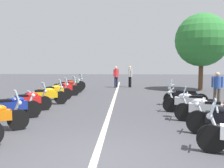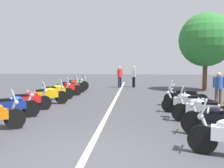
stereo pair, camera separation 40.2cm
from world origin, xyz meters
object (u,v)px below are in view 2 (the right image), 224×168
object	(u,v)px
motorcycle_right_row_1	(222,121)
motorcycle_right_row_4	(185,97)
motorcycle_left_row_4	(47,95)
roadside_tree_0	(206,40)
bystander_2	(120,75)
motorcycle_right_row_3	(188,102)
motorcycle_left_row_5	(56,91)
motorcycle_left_row_7	(71,86)
motorcycle_left_row_2	(11,106)
bystander_3	(134,75)
motorcycle_left_row_6	(66,88)
bystander_1	(219,86)
motorcycle_right_row_2	(202,109)
traffic_cone_1	(42,92)
motorcycle_left_row_8	(75,84)
motorcycle_left_row_3	(28,100)
traffic_cone_0	(224,107)

from	to	relation	value
motorcycle_right_row_1	motorcycle_right_row_4	distance (m)	4.77
motorcycle_left_row_4	roadside_tree_0	xyz separation A→B (m)	(6.98, -9.28, 3.19)
bystander_2	motorcycle_right_row_3	bearing A→B (deg)	158.98
motorcycle_right_row_3	motorcycle_right_row_4	distance (m)	1.60
motorcycle_left_row_5	motorcycle_left_row_7	world-z (taller)	motorcycle_left_row_5
motorcycle_left_row_2	motorcycle_left_row_7	distance (m)	7.77
bystander_3	motorcycle_right_row_3	bearing A→B (deg)	-112.21
motorcycle_left_row_6	motorcycle_right_row_4	bearing A→B (deg)	-58.72
motorcycle_left_row_4	motorcycle_right_row_4	distance (m)	6.50
motorcycle_right_row_4	bystander_3	distance (m)	9.40
motorcycle_right_row_1	bystander_3	world-z (taller)	bystander_3
motorcycle_left_row_2	bystander_1	distance (m)	9.17
motorcycle_right_row_2	bystander_1	bearing A→B (deg)	-99.66
motorcycle_left_row_6	motorcycle_left_row_7	xyz separation A→B (m)	(1.57, 0.05, -0.00)
motorcycle_left_row_7	traffic_cone_1	distance (m)	2.40
motorcycle_right_row_4	roadside_tree_0	xyz separation A→B (m)	(6.96, -2.78, 3.20)
traffic_cone_1	motorcycle_left_row_6	bearing A→B (deg)	-70.89
motorcycle_left_row_7	bystander_1	distance (m)	9.15
traffic_cone_1	motorcycle_left_row_7	bearing A→B (deg)	-31.93
motorcycle_right_row_2	roadside_tree_0	xyz separation A→B (m)	(10.10, -2.87, 3.20)
motorcycle_left_row_8	bystander_3	xyz separation A→B (m)	(2.97, -4.24, 0.55)
motorcycle_left_row_7	motorcycle_left_row_2	bearing A→B (deg)	-124.71
motorcycle_right_row_4	bystander_2	distance (m)	9.47
motorcycle_left_row_2	motorcycle_left_row_5	world-z (taller)	motorcycle_left_row_5
motorcycle_right_row_1	motorcycle_right_row_2	xyz separation A→B (m)	(1.64, 0.09, -0.00)
motorcycle_right_row_1	bystander_1	size ratio (longest dim) A/B	1.32
traffic_cone_1	bystander_1	world-z (taller)	bystander_1
motorcycle_left_row_6	bystander_3	xyz separation A→B (m)	(5.96, -4.10, 0.57)
motorcycle_left_row_8	motorcycle_right_row_1	size ratio (longest dim) A/B	0.90
motorcycle_left_row_6	motorcycle_right_row_2	distance (m)	8.93
motorcycle_right_row_3	roadside_tree_0	world-z (taller)	roadside_tree_0
motorcycle_left_row_2	motorcycle_left_row_6	bearing A→B (deg)	58.04
motorcycle_left_row_8	bystander_1	bearing A→B (deg)	-68.70
bystander_1	bystander_3	xyz separation A→B (m)	(8.48, 4.02, 0.12)
motorcycle_right_row_4	bystander_1	bearing A→B (deg)	-139.06
bystander_1	motorcycle_left_row_7	bearing A→B (deg)	76.77
motorcycle_left_row_7	motorcycle_right_row_4	bearing A→B (deg)	-68.97
motorcycle_left_row_3	traffic_cone_1	size ratio (longest dim) A/B	2.80
traffic_cone_0	roadside_tree_0	bearing A→B (deg)	-10.77
motorcycle_left_row_4	bystander_3	size ratio (longest dim) A/B	1.12
motorcycle_left_row_3	traffic_cone_1	world-z (taller)	motorcycle_left_row_3
motorcycle_left_row_5	traffic_cone_0	distance (m)	8.35
motorcycle_left_row_4	motorcycle_left_row_7	distance (m)	4.71
motorcycle_right_row_1	motorcycle_right_row_4	bearing A→B (deg)	-69.39
motorcycle_left_row_8	motorcycle_right_row_4	distance (m)	8.99
motorcycle_right_row_4	bystander_3	world-z (taller)	bystander_3
motorcycle_right_row_4	bystander_1	distance (m)	1.83
bystander_3	motorcycle_left_row_2	bearing A→B (deg)	-143.43
motorcycle_left_row_4	motorcycle_left_row_8	xyz separation A→B (m)	(6.12, 0.09, 0.01)
motorcycle_left_row_2	roadside_tree_0	size ratio (longest dim) A/B	0.33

